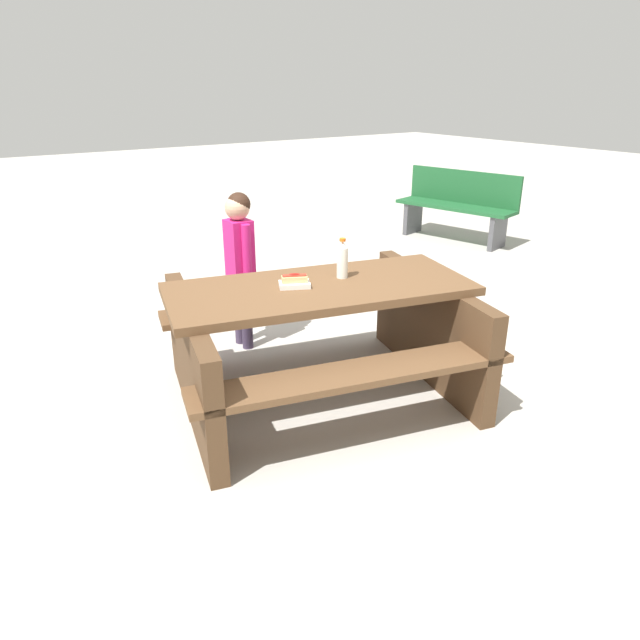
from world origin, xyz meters
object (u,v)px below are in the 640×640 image
object	(u,v)px
child_in_coat	(240,251)
park_bench_near	(458,204)
soda_bottle	(342,260)
hotdog_tray	(295,282)
picnic_table	(320,332)

from	to	relation	value
child_in_coat	park_bench_near	world-z (taller)	child_in_coat
soda_bottle	hotdog_tray	bearing A→B (deg)	-2.57
picnic_table	hotdog_tray	world-z (taller)	hotdog_tray
picnic_table	soda_bottle	distance (m)	0.46
hotdog_tray	park_bench_near	distance (m)	4.44
picnic_table	child_in_coat	size ratio (longest dim) A/B	1.81
soda_bottle	child_in_coat	world-z (taller)	child_in_coat
soda_bottle	hotdog_tray	size ratio (longest dim) A/B	1.18
child_in_coat	park_bench_near	bearing A→B (deg)	-160.35
picnic_table	park_bench_near	distance (m)	4.34
hotdog_tray	child_in_coat	world-z (taller)	child_in_coat
soda_bottle	park_bench_near	xyz separation A→B (m)	(-3.49, -2.25, -0.41)
soda_bottle	child_in_coat	distance (m)	0.96
picnic_table	park_bench_near	bearing A→B (deg)	-148.05
hotdog_tray	child_in_coat	bearing A→B (deg)	-97.02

